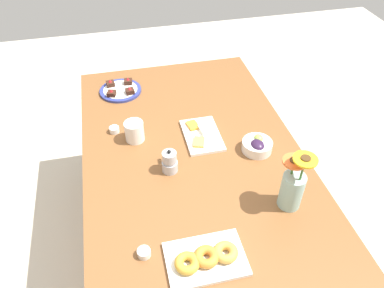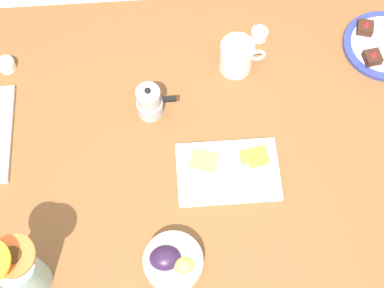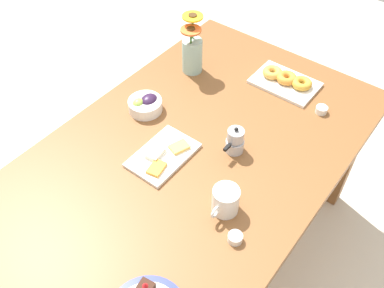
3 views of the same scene
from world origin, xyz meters
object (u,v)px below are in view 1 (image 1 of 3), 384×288
at_px(grape_bowl, 257,145).
at_px(dining_table, 192,163).
at_px(moka_pot, 170,162).
at_px(dessert_plate, 120,90).
at_px(croissant_platter, 206,258).
at_px(jam_cup_honey, 114,129).
at_px(coffee_mug, 134,131).
at_px(flower_vase, 292,188).
at_px(jam_cup_berry, 144,253).
at_px(cheese_platter, 202,135).

bearing_deg(grape_bowl, dining_table, 77.26).
bearing_deg(moka_pot, dessert_plate, 13.38).
height_order(croissant_platter, jam_cup_honey, croissant_platter).
bearing_deg(coffee_mug, flower_vase, -134.11).
xyz_separation_m(flower_vase, moka_pot, (0.29, 0.43, -0.05)).
relative_size(dining_table, flower_vase, 5.90).
xyz_separation_m(jam_cup_honey, jam_cup_berry, (-0.72, -0.05, 0.00)).
bearing_deg(moka_pot, flower_vase, -124.40).
bearing_deg(jam_cup_honey, dining_table, -122.53).
height_order(croissant_platter, dessert_plate, dessert_plate).
bearing_deg(moka_pot, jam_cup_honey, 34.29).
bearing_deg(jam_cup_berry, flower_vase, -80.32).
bearing_deg(croissant_platter, coffee_mug, 13.21).
distance_m(cheese_platter, moka_pot, 0.27).
bearing_deg(dessert_plate, grape_bowl, -137.77).
relative_size(jam_cup_berry, moka_pot, 0.40).
height_order(dining_table, jam_cup_honey, jam_cup_honey).
xyz_separation_m(jam_cup_berry, moka_pot, (0.40, -0.17, 0.03)).
distance_m(jam_cup_honey, jam_cup_berry, 0.72).
distance_m(jam_cup_honey, moka_pot, 0.39).
relative_size(dining_table, cheese_platter, 6.15).
bearing_deg(jam_cup_honey, dessert_plate, -9.58).
height_order(grape_bowl, jam_cup_honey, grape_bowl).
relative_size(grape_bowl, jam_cup_honey, 2.91).
xyz_separation_m(cheese_platter, dessert_plate, (0.48, 0.35, 0.00)).
distance_m(grape_bowl, croissant_platter, 0.63).
bearing_deg(grape_bowl, cheese_platter, 55.38).
bearing_deg(coffee_mug, jam_cup_honey, 50.46).
relative_size(grape_bowl, croissant_platter, 0.50).
distance_m(grape_bowl, jam_cup_honey, 0.70).
bearing_deg(jam_cup_berry, dessert_plate, -0.36).
bearing_deg(croissant_platter, cheese_platter, -12.73).
bearing_deg(jam_cup_berry, moka_pot, -22.82).
height_order(croissant_platter, jam_cup_berry, croissant_platter).
distance_m(jam_cup_berry, moka_pot, 0.43).
relative_size(dessert_plate, flower_vase, 0.85).
relative_size(coffee_mug, flower_vase, 0.46).
bearing_deg(cheese_platter, jam_cup_honey, 72.57).
distance_m(grape_bowl, cheese_platter, 0.27).
bearing_deg(flower_vase, coffee_mug, 45.89).
xyz_separation_m(croissant_platter, jam_cup_honey, (0.79, 0.26, -0.00)).
distance_m(cheese_platter, dessert_plate, 0.59).
distance_m(dining_table, moka_pot, 0.21).
bearing_deg(flower_vase, jam_cup_honey, 46.51).
bearing_deg(jam_cup_berry, grape_bowl, -53.46).
bearing_deg(grape_bowl, coffee_mug, 69.09).
xyz_separation_m(grape_bowl, dessert_plate, (0.63, 0.58, -0.02)).
bearing_deg(coffee_mug, dessert_plate, 4.62).
height_order(coffee_mug, jam_cup_berry, coffee_mug).
distance_m(coffee_mug, moka_pot, 0.27).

